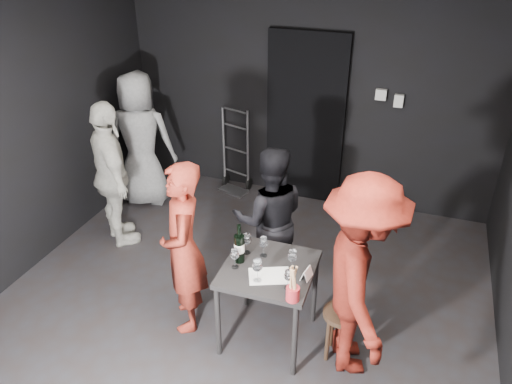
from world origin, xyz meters
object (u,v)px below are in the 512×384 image
(bystander_grey, at_px, (140,133))
(breadstick_cup, at_px, (293,284))
(bystander_cream, at_px, (111,170))
(wine_bottle, at_px, (239,248))
(hand_truck, at_px, (235,175))
(stool, at_px, (341,322))
(server_red, at_px, (183,246))
(woman_black, at_px, (270,221))
(man_maroon, at_px, (362,267))
(tasting_table, at_px, (269,277))

(bystander_grey, relative_size, breadstick_cup, 5.94)
(bystander_cream, distance_m, bystander_grey, 0.90)
(bystander_grey, height_order, wine_bottle, bystander_grey)
(hand_truck, bearing_deg, stool, -35.51)
(stool, distance_m, server_red, 1.43)
(woman_black, height_order, bystander_cream, bystander_cream)
(bystander_cream, bearing_deg, hand_truck, -74.50)
(hand_truck, height_order, server_red, server_red)
(hand_truck, relative_size, server_red, 0.68)
(hand_truck, relative_size, woman_black, 0.79)
(woman_black, height_order, man_maroon, man_maroon)
(woman_black, relative_size, bystander_grey, 0.75)
(woman_black, distance_m, man_maroon, 1.23)
(stool, relative_size, man_maroon, 0.25)
(bystander_grey, xyz_separation_m, wine_bottle, (1.95, -1.73, -0.05))
(breadstick_cup, bearing_deg, bystander_cream, 153.38)
(tasting_table, xyz_separation_m, man_maroon, (0.72, -0.02, 0.30))
(tasting_table, xyz_separation_m, bystander_cream, (-2.02, 0.85, 0.22))
(man_maroon, bearing_deg, bystander_cream, 52.88)
(woman_black, bearing_deg, hand_truck, -80.40)
(tasting_table, relative_size, server_red, 0.46)
(stool, xyz_separation_m, bystander_grey, (-2.82, 1.74, 0.57))
(woman_black, bearing_deg, stool, 117.47)
(hand_truck, xyz_separation_m, breadstick_cup, (1.54, -2.70, 0.68))
(bystander_cream, height_order, breadstick_cup, bystander_cream)
(wine_bottle, bearing_deg, server_red, -175.38)
(hand_truck, height_order, wine_bottle, hand_truck)
(hand_truck, bearing_deg, bystander_grey, -128.61)
(server_red, xyz_separation_m, bystander_cream, (-1.29, 0.89, 0.06))
(wine_bottle, bearing_deg, tasting_table, 0.71)
(stool, distance_m, bystander_cream, 2.82)
(breadstick_cup, bearing_deg, hand_truck, 119.60)
(server_red, height_order, man_maroon, man_maroon)
(tasting_table, distance_m, bystander_grey, 2.82)
(bystander_cream, xyz_separation_m, breadstick_cup, (2.31, -1.16, 0.02))
(man_maroon, height_order, wine_bottle, man_maroon)
(man_maroon, bearing_deg, stool, 62.18)
(server_red, height_order, bystander_cream, bystander_cream)
(tasting_table, height_order, bystander_cream, bystander_cream)
(man_maroon, bearing_deg, tasting_table, 68.92)
(hand_truck, height_order, man_maroon, man_maroon)
(stool, bearing_deg, man_maroon, -8.23)
(tasting_table, bearing_deg, server_red, -176.70)
(stool, height_order, wine_bottle, wine_bottle)
(man_maroon, height_order, bystander_cream, man_maroon)
(tasting_table, relative_size, breadstick_cup, 2.40)
(stool, bearing_deg, bystander_cream, 162.12)
(server_red, bearing_deg, man_maroon, 63.34)
(bystander_grey, bearing_deg, man_maroon, 137.37)
(man_maroon, distance_m, bystander_grey, 3.41)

